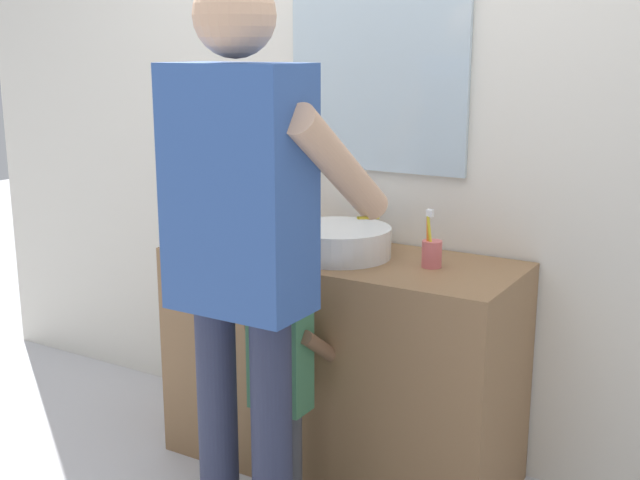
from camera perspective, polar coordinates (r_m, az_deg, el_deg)
back_wall at (r=3.19m, az=4.41°, el=8.99°), size 4.40×0.10×2.70m
vanity_cabinet at (r=3.13m, az=1.44°, el=-8.61°), size 1.33×0.54×0.85m
sink_basin at (r=2.96m, az=1.30°, el=-0.09°), size 0.39×0.39×0.11m
faucet at (r=3.15m, az=3.40°, el=1.19°), size 0.18×0.14×0.18m
toothbrush_cup at (r=2.84m, az=7.87°, el=-0.85°), size 0.07×0.07×0.21m
soap_bottle at (r=3.14m, az=-4.56°, el=0.85°), size 0.06×0.06×0.16m
child_toddler at (r=2.77m, az=-2.72°, el=-9.39°), size 0.27×0.27×0.87m
adult_parent at (r=2.40m, az=-5.45°, el=0.95°), size 0.56×0.58×1.80m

